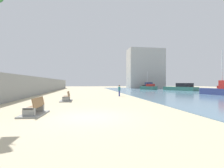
# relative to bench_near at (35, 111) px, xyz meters

# --- Properties ---
(ground_plane) EXTENTS (120.00, 120.00, 0.00)m
(ground_plane) POSITION_rel_bench_near_xyz_m (2.96, 16.94, -0.23)
(ground_plane) COLOR #C6B793
(seawall) EXTENTS (0.80, 64.00, 2.67)m
(seawall) POSITION_rel_bench_near_xyz_m (-4.54, 16.94, 1.10)
(seawall) COLOR gray
(seawall) RESTS_ON ground
(water_bay) EXTENTS (36.00, 68.00, 0.04)m
(water_bay) POSITION_rel_bench_near_xyz_m (26.96, 16.94, -0.21)
(water_bay) COLOR slate
(water_bay) RESTS_ON ground
(bench_near) EXTENTS (1.25, 2.18, 0.98)m
(bench_near) POSITION_rel_bench_near_xyz_m (0.00, 0.00, 0.00)
(bench_near) COLOR gray
(bench_near) RESTS_ON ground
(bench_far) EXTENTS (1.15, 2.13, 0.98)m
(bench_far) POSITION_rel_bench_near_xyz_m (0.94, 6.93, 0.00)
(bench_far) COLOR gray
(bench_far) RESTS_ON ground
(person_walking) EXTENTS (0.27, 0.51, 1.51)m
(person_walking) POSITION_rel_bench_near_xyz_m (7.23, 12.04, 0.63)
(person_walking) COLOR navy
(person_walking) RESTS_ON ground
(boat_distant) EXTENTS (5.33, 8.21, 1.72)m
(boat_distant) POSITION_rel_bench_near_xyz_m (24.71, 26.10, 0.44)
(boat_distant) COLOR #337060
(boat_distant) RESTS_ON water_bay
(boat_far_left) EXTENTS (2.95, 6.94, 5.34)m
(boat_far_left) POSITION_rel_bench_near_xyz_m (21.75, 39.57, 0.53)
(boat_far_left) COLOR black
(boat_far_left) RESTS_ON water_bay
(boat_nearest) EXTENTS (4.02, 4.64, 1.47)m
(boat_nearest) POSITION_rel_bench_near_xyz_m (19.25, 32.29, 0.37)
(boat_nearest) COLOR #337060
(boat_nearest) RESTS_ON water_bay
(harbor_building) EXTENTS (12.00, 6.00, 13.33)m
(harbor_building) POSITION_rel_bench_near_xyz_m (22.92, 44.94, 6.43)
(harbor_building) COLOR #ADAAA3
(harbor_building) RESTS_ON ground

